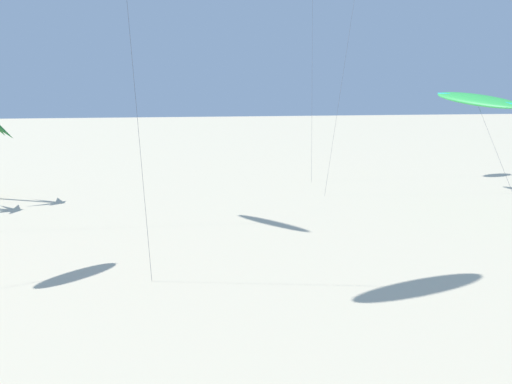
{
  "coord_description": "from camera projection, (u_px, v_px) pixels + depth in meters",
  "views": [
    {
      "loc": [
        -0.3,
        2.0,
        9.56
      ],
      "look_at": [
        2.65,
        21.98,
        5.53
      ],
      "focal_mm": 39.79,
      "sensor_mm": 36.0,
      "label": 1
    }
  ],
  "objects": [
    {
      "name": "flying_kite_2",
      "position": [
        477.0,
        100.0,
        38.93
      ],
      "size": [
        3.53,
        11.79,
        8.97
      ],
      "color": "green",
      "rests_on": "ground"
    }
  ]
}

